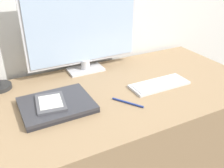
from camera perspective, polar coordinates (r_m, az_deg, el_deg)
The scene contains 6 objects.
desk at distance 1.42m, azimuth 1.85°, elevation -14.52°, with size 1.34×0.70×0.75m.
monitor at distance 1.32m, azimuth -6.56°, elevation 12.25°, with size 0.61×0.11×0.44m.
keyboard at distance 1.24m, azimuth 10.79°, elevation -0.07°, with size 0.30×0.12×0.01m.
laptop at distance 1.07m, azimuth -12.55°, elevation -4.66°, with size 0.29×0.24×0.03m.
ereader at distance 1.06m, azimuth -13.87°, elevation -4.13°, with size 0.14×0.17×0.01m.
pen at distance 1.08m, azimuth 3.60°, elevation -4.27°, with size 0.09×0.13×0.01m.
Camera 1 is at (-0.52, -0.74, 1.32)m, focal length 40.00 mm.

